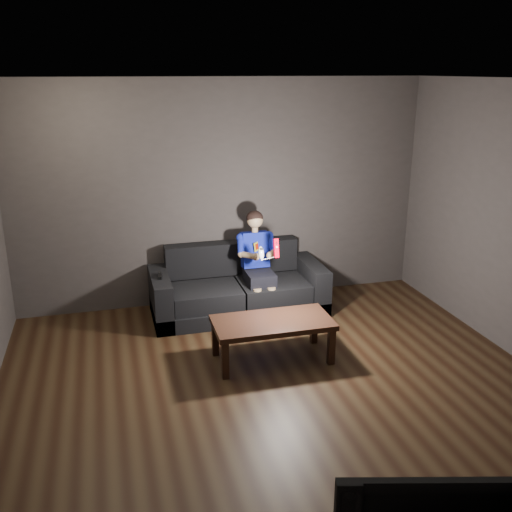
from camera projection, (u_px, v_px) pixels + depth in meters
name	position (u px, v px, depth m)	size (l,w,h in m)	color
floor	(286.00, 403.00, 4.98)	(5.00, 5.00, 0.00)	black
back_wall	(223.00, 194.00, 6.85)	(5.00, 0.04, 2.70)	#393332
front_wall	(485.00, 446.00, 2.26)	(5.00, 0.04, 2.70)	#393332
ceiling	(292.00, 80.00, 4.14)	(5.00, 5.00, 0.02)	silver
sofa	(238.00, 292.00, 6.78)	(2.03, 0.88, 0.78)	black
child	(257.00, 256.00, 6.66)	(0.47, 0.58, 1.16)	black
wii_remote_red	(276.00, 248.00, 6.20)	(0.05, 0.08, 0.21)	red
nunchuk_white	(261.00, 253.00, 6.18)	(0.08, 0.10, 0.16)	silver
wii_remote_black	(160.00, 276.00, 6.39)	(0.06, 0.17, 0.03)	black
coffee_table	(272.00, 326.00, 5.62)	(1.17, 0.59, 0.43)	black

